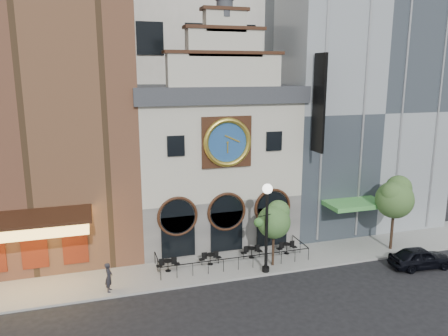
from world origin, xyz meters
TOP-DOWN VIEW (x-y plane):
  - ground at (0.00, 0.00)m, footprint 120.00×120.00m
  - sidewalk at (0.00, 2.50)m, footprint 44.00×5.00m
  - clock_building at (0.00, 7.82)m, footprint 12.60×8.78m
  - theater_building at (-13.00, 9.96)m, footprint 14.00×15.60m
  - retail_building at (12.99, 9.99)m, footprint 14.00×14.40m
  - office_tower at (0.00, 20.00)m, footprint 20.00×16.00m
  - cafe_railing at (0.00, 2.50)m, footprint 10.60×2.60m
  - bistro_0 at (-4.62, 2.40)m, footprint 1.58×0.68m
  - bistro_1 at (-1.62, 2.57)m, footprint 1.58×0.68m
  - bistro_2 at (1.55, 2.77)m, footprint 1.58×0.68m
  - bistro_3 at (4.31, 2.71)m, footprint 1.58×0.68m
  - car_right at (12.31, -1.89)m, footprint 4.48×2.14m
  - pedestrian at (-8.55, 0.71)m, footprint 0.58×0.76m
  - lamppost at (1.68, 0.40)m, footprint 1.91×0.99m
  - tree_left at (2.57, 1.22)m, footprint 2.38×2.29m
  - tree_right at (12.34, 1.27)m, footprint 2.92×2.81m

SIDE VIEW (x-z plane):
  - ground at x=0.00m, z-range 0.00..0.00m
  - sidewalk at x=0.00m, z-range 0.00..0.15m
  - cafe_railing at x=0.00m, z-range 0.15..1.05m
  - bistro_0 at x=-4.62m, z-range 0.16..1.06m
  - bistro_1 at x=-1.62m, z-range 0.16..1.06m
  - bistro_2 at x=1.55m, z-range 0.16..1.06m
  - bistro_3 at x=4.31m, z-range 0.16..1.06m
  - car_right at x=12.31m, z-range 0.00..1.48m
  - pedestrian at x=-8.55m, z-range 0.15..2.00m
  - tree_left at x=2.57m, z-range 1.22..5.80m
  - lamppost at x=1.68m, z-range 0.88..7.00m
  - tree_right at x=12.34m, z-range 1.46..7.08m
  - clock_building at x=0.00m, z-range -2.64..16.01m
  - retail_building at x=12.99m, z-range 0.14..20.14m
  - theater_building at x=-13.00m, z-range 0.10..25.10m
  - office_tower at x=0.00m, z-range 0.00..40.00m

